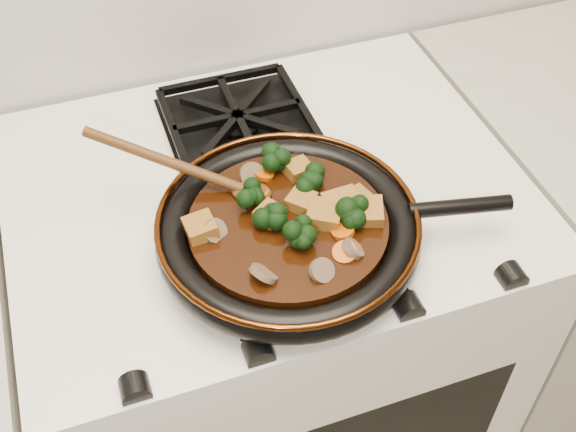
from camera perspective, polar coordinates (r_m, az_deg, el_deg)
name	(u,v)px	position (r m, az deg, el deg)	size (l,w,h in m)	color
stove	(271,350)	(1.43, -1.39, -10.51)	(0.76, 0.60, 0.90)	white
burner_grate_front	(297,245)	(0.98, 0.72, -2.27)	(0.23, 0.23, 0.03)	black
burner_grate_back	(238,121)	(1.17, -3.97, 7.54)	(0.23, 0.23, 0.03)	black
skillet	(290,229)	(0.96, 0.12, -1.06)	(0.47, 0.35, 0.05)	black
braising_sauce	(288,227)	(0.95, 0.00, -0.87)	(0.26, 0.26, 0.02)	black
tofu_cube_0	(357,199)	(0.97, 5.47, 1.33)	(0.03, 0.03, 0.02)	#8D5D20
tofu_cube_1	(323,215)	(0.94, 2.81, 0.06)	(0.04, 0.04, 0.02)	#8D5D20
tofu_cube_2	(301,201)	(0.96, 1.05, 1.15)	(0.04, 0.03, 0.02)	#8D5D20
tofu_cube_3	(298,169)	(1.01, 0.79, 3.71)	(0.03, 0.03, 0.02)	#8D5D20
tofu_cube_4	(269,215)	(0.94, -1.51, 0.12)	(0.04, 0.03, 0.02)	#8D5D20
tofu_cube_5	(342,205)	(0.96, 4.31, 0.84)	(0.04, 0.05, 0.02)	#8D5D20
tofu_cube_6	(201,228)	(0.93, -6.92, -0.95)	(0.04, 0.04, 0.02)	#8D5D20
tofu_cube_7	(368,213)	(0.95, 6.36, 0.27)	(0.04, 0.04, 0.02)	#8D5D20
broccoli_floret_0	(310,181)	(0.99, 1.75, 2.77)	(0.06, 0.06, 0.05)	black
broccoli_floret_1	(272,221)	(0.93, -1.29, -0.39)	(0.06, 0.06, 0.05)	black
broccoli_floret_2	(354,218)	(0.94, 5.23, -0.12)	(0.06, 0.06, 0.05)	black
broccoli_floret_3	(272,159)	(1.01, -1.28, 4.49)	(0.06, 0.06, 0.06)	black
broccoli_floret_4	(249,197)	(0.96, -3.14, 1.51)	(0.05, 0.05, 0.06)	black
broccoli_floret_5	(303,235)	(0.91, 1.18, -1.54)	(0.05, 0.05, 0.06)	black
carrot_coin_0	(259,195)	(0.97, -2.33, 1.69)	(0.03, 0.03, 0.01)	#C44905
carrot_coin_1	(264,174)	(1.00, -1.93, 3.36)	(0.03, 0.03, 0.01)	#C44905
carrot_coin_2	(345,252)	(0.91, 4.50, -2.88)	(0.03, 0.03, 0.01)	#C44905
carrot_coin_3	(343,231)	(0.93, 4.36, -1.18)	(0.03, 0.03, 0.01)	#C44905
mushroom_slice_0	(214,231)	(0.93, -5.83, -1.17)	(0.03, 0.03, 0.01)	brown
mushroom_slice_1	(264,273)	(0.88, -1.94, -4.56)	(0.04, 0.04, 0.01)	brown
mushroom_slice_2	(322,271)	(0.88, 2.70, -4.33)	(0.03, 0.03, 0.01)	brown
mushroom_slice_3	(252,174)	(1.00, -2.88, 3.31)	(0.03, 0.03, 0.01)	brown
mushroom_slice_4	(353,249)	(0.91, 5.17, -2.58)	(0.03, 0.03, 0.01)	brown
wooden_spoon	(204,175)	(0.98, -6.64, 3.24)	(0.14, 0.10, 0.24)	#4F2C10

